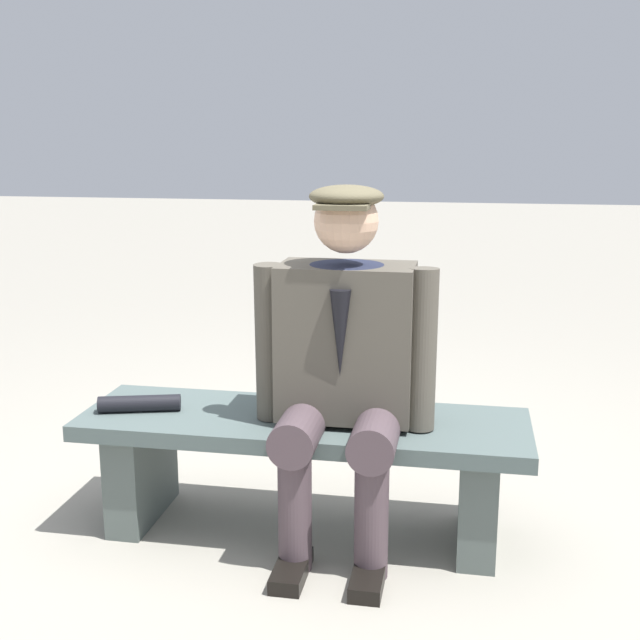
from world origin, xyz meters
TOP-DOWN VIEW (x-y plane):
  - ground_plane at (0.00, 0.00)m, footprint 30.00×30.00m
  - bench at (0.00, 0.00)m, footprint 1.56×0.48m
  - seated_man at (-0.15, 0.06)m, footprint 0.62×0.57m
  - rolled_magazine at (0.58, 0.05)m, footprint 0.29×0.14m

SIDE VIEW (x-z plane):
  - ground_plane at x=0.00m, z-range 0.00..0.00m
  - bench at x=0.00m, z-range 0.08..0.51m
  - rolled_magazine at x=0.58m, z-range 0.43..0.49m
  - seated_man at x=-0.15m, z-range 0.05..1.29m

